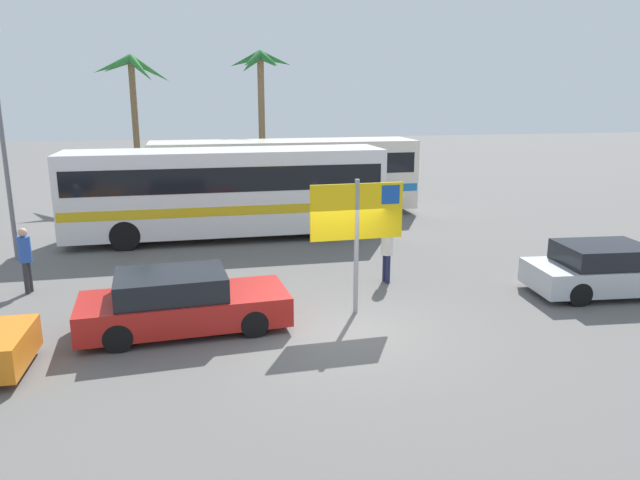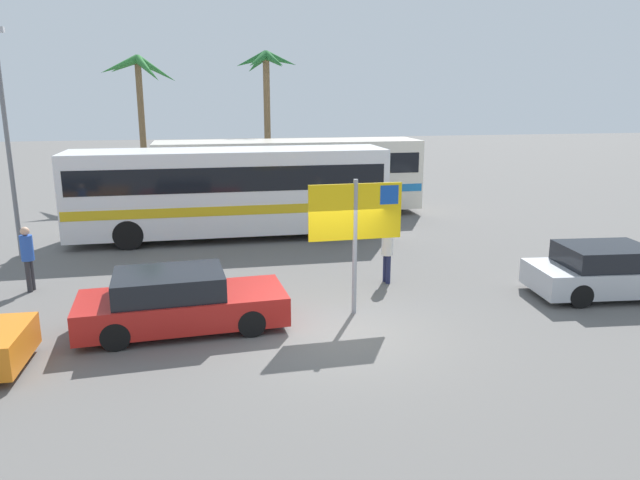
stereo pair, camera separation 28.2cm
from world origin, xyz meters
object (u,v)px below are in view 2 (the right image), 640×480
object	(u,v)px
pedestrian_by_bus	(27,253)
pedestrian_near_sign	(387,249)
bus_rear_coach	(289,173)
ferry_sign	(357,217)
bus_front_coach	(230,189)
car_red	(179,301)
car_silver	(610,271)

from	to	relation	value
pedestrian_by_bus	pedestrian_near_sign	bearing A→B (deg)	4.01
bus_rear_coach	ferry_sign	world-z (taller)	ferry_sign
bus_front_coach	car_red	xyz separation A→B (m)	(-1.56, -8.61, -1.15)
bus_rear_coach	car_red	xyz separation A→B (m)	(-4.27, -12.37, -1.15)
ferry_sign	pedestrian_near_sign	size ratio (longest dim) A/B	1.96
bus_rear_coach	pedestrian_near_sign	world-z (taller)	bus_rear_coach
pedestrian_by_bus	bus_rear_coach	bearing A→B (deg)	58.21
bus_front_coach	car_red	distance (m)	8.83
bus_rear_coach	car_silver	bearing A→B (deg)	-61.84
ferry_sign	pedestrian_by_bus	world-z (taller)	ferry_sign
bus_rear_coach	car_silver	distance (m)	13.88
car_silver	bus_front_coach	bearing A→B (deg)	142.76
ferry_sign	pedestrian_by_bus	bearing A→B (deg)	156.48
car_silver	pedestrian_by_bus	xyz separation A→B (m)	(-14.75, 3.28, 0.39)
pedestrian_near_sign	pedestrian_by_bus	size ratio (longest dim) A/B	0.94
bus_rear_coach	pedestrian_near_sign	distance (m)	10.17
pedestrian_near_sign	bus_front_coach	bearing A→B (deg)	112.68
car_silver	car_red	world-z (taller)	same
bus_front_coach	car_red	world-z (taller)	bus_front_coach
bus_rear_coach	pedestrian_near_sign	size ratio (longest dim) A/B	6.84
car_red	pedestrian_near_sign	xyz separation A→B (m)	(5.49, 2.31, 0.32)
ferry_sign	pedestrian_by_bus	xyz separation A→B (m)	(-8.03, 3.23, -1.30)
bus_front_coach	car_red	bearing A→B (deg)	-100.28
bus_rear_coach	car_silver	world-z (taller)	bus_rear_coach
bus_rear_coach	pedestrian_by_bus	size ratio (longest dim) A/B	6.42
bus_rear_coach	car_red	distance (m)	13.13
bus_front_coach	pedestrian_by_bus	xyz separation A→B (m)	(-5.51, -5.17, -0.76)
ferry_sign	car_red	distance (m)	4.41
bus_front_coach	pedestrian_near_sign	distance (m)	7.48
pedestrian_near_sign	pedestrian_by_bus	bearing A→B (deg)	163.87
ferry_sign	pedestrian_near_sign	distance (m)	2.87
car_silver	pedestrian_near_sign	xyz separation A→B (m)	(-5.31, 2.14, 0.32)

